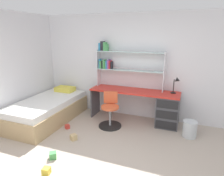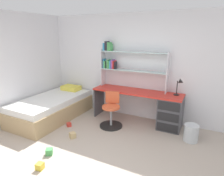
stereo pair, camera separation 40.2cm
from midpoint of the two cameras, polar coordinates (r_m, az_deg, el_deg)
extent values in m
cube|color=silver|center=(4.81, 11.06, 5.90)|extent=(6.01, 0.06, 2.54)
cube|color=red|center=(4.62, 9.71, -1.15)|extent=(2.09, 0.54, 0.04)
cube|color=#4C4C51|center=(4.59, 19.10, -6.95)|extent=(0.49, 0.52, 0.72)
cube|color=#4C4C51|center=(5.12, -1.54, -3.74)|extent=(0.03, 0.49, 0.72)
cube|color=black|center=(4.45, 18.31, -11.00)|extent=(0.44, 0.01, 0.18)
cube|color=black|center=(4.35, 18.58, -8.16)|extent=(0.44, 0.01, 0.18)
cube|color=black|center=(4.26, 18.85, -5.20)|extent=(0.44, 0.01, 0.18)
cube|color=silver|center=(5.02, -0.33, 5.96)|extent=(0.02, 0.22, 0.91)
cube|color=silver|center=(4.52, 18.37, 4.12)|extent=(0.02, 0.22, 0.91)
cube|color=silver|center=(4.71, 8.54, 5.03)|extent=(1.61, 0.22, 0.02)
cube|color=silver|center=(4.65, 8.75, 10.33)|extent=(1.61, 0.22, 0.02)
cube|color=#338CBF|center=(4.98, 0.13, 7.22)|extent=(0.03, 0.12, 0.23)
cube|color=#4CA559|center=(4.97, 0.49, 6.91)|extent=(0.04, 0.17, 0.18)
cube|color=#26262D|center=(4.95, 0.95, 6.90)|extent=(0.03, 0.12, 0.18)
cube|color=#4CA559|center=(4.93, 1.41, 7.05)|extent=(0.04, 0.18, 0.22)
cube|color=#4CA559|center=(4.92, 1.81, 6.85)|extent=(0.03, 0.15, 0.19)
cube|color=#338CBF|center=(4.90, 2.20, 6.89)|extent=(0.03, 0.19, 0.20)
cube|color=purple|center=(4.88, 2.65, 6.98)|extent=(0.04, 0.18, 0.22)
cube|color=red|center=(4.87, 3.08, 6.79)|extent=(0.03, 0.20, 0.19)
cube|color=#26262D|center=(4.86, 3.47, 6.65)|extent=(0.02, 0.12, 0.18)
cube|color=#338CBF|center=(4.94, 0.22, 11.95)|extent=(0.04, 0.13, 0.18)
cube|color=#26262D|center=(4.92, 0.76, 12.18)|extent=(0.04, 0.12, 0.22)
cube|color=#26262D|center=(4.90, 1.17, 12.18)|extent=(0.03, 0.12, 0.22)
cube|color=#4CA559|center=(4.88, 1.67, 12.02)|extent=(0.04, 0.17, 0.20)
cube|color=#4CA559|center=(4.86, 2.14, 11.76)|extent=(0.03, 0.17, 0.16)
cylinder|color=black|center=(4.55, 20.68, -1.86)|extent=(0.12, 0.12, 0.02)
cylinder|color=black|center=(4.51, 20.87, 0.06)|extent=(0.02, 0.02, 0.30)
cone|color=black|center=(4.42, 22.00, 1.66)|extent=(0.12, 0.11, 0.13)
cylinder|color=black|center=(4.56, 2.27, -10.94)|extent=(0.52, 0.52, 0.03)
cylinder|color=#A5A8AD|center=(4.48, 2.30, -8.57)|extent=(0.05, 0.05, 0.44)
cylinder|color=#D85933|center=(4.38, 2.33, -5.63)|extent=(0.40, 0.40, 0.05)
cube|color=#D85933|center=(4.49, 2.70, -2.74)|extent=(0.32, 0.13, 0.28)
cube|color=tan|center=(5.11, -14.92, -6.32)|extent=(1.08, 2.07, 0.39)
cube|color=white|center=(5.02, -15.13, -3.52)|extent=(1.02, 2.01, 0.14)
cube|color=#EAD84C|center=(5.56, -9.85, 0.01)|extent=(0.50, 0.32, 0.12)
cylinder|color=silver|center=(4.30, 24.66, -11.88)|extent=(0.28, 0.28, 0.34)
cube|color=#479E51|center=(3.70, -14.78, -17.60)|extent=(0.15, 0.15, 0.11)
cube|color=tan|center=(4.12, -8.64, -13.51)|extent=(0.16, 0.16, 0.11)
cube|color=red|center=(4.61, -9.97, -10.51)|extent=(0.12, 0.12, 0.09)
cube|color=gold|center=(3.40, -16.95, -21.07)|extent=(0.13, 0.13, 0.11)
camera|label=1|loc=(0.20, -87.14, 0.79)|focal=31.37mm
camera|label=2|loc=(0.20, 92.86, -0.79)|focal=31.37mm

